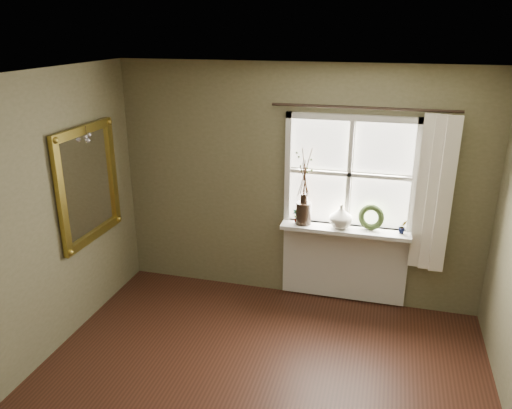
{
  "coord_description": "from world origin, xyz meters",
  "views": [
    {
      "loc": [
        0.91,
        -2.83,
        2.95
      ],
      "look_at": [
        -0.27,
        1.55,
        1.3
      ],
      "focal_mm": 35.0,
      "sensor_mm": 36.0,
      "label": 1
    }
  ],
  "objects_px": {
    "dark_jug": "(304,213)",
    "cream_vase": "(341,216)",
    "gilt_mirror": "(88,184)",
    "wreath": "(371,220)"
  },
  "relations": [
    {
      "from": "wreath",
      "to": "gilt_mirror",
      "type": "relative_size",
      "value": 0.23
    },
    {
      "from": "cream_vase",
      "to": "gilt_mirror",
      "type": "height_order",
      "value": "gilt_mirror"
    },
    {
      "from": "gilt_mirror",
      "to": "wreath",
      "type": "bearing_deg",
      "value": 16.46
    },
    {
      "from": "gilt_mirror",
      "to": "cream_vase",
      "type": "bearing_deg",
      "value": 17.55
    },
    {
      "from": "cream_vase",
      "to": "wreath",
      "type": "bearing_deg",
      "value": 7.39
    },
    {
      "from": "wreath",
      "to": "gilt_mirror",
      "type": "bearing_deg",
      "value": -153.94
    },
    {
      "from": "wreath",
      "to": "cream_vase",
      "type": "bearing_deg",
      "value": -163.01
    },
    {
      "from": "dark_jug",
      "to": "cream_vase",
      "type": "bearing_deg",
      "value": 0.0
    },
    {
      "from": "cream_vase",
      "to": "dark_jug",
      "type": "bearing_deg",
      "value": 180.0
    },
    {
      "from": "dark_jug",
      "to": "wreath",
      "type": "relative_size",
      "value": 0.89
    }
  ]
}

